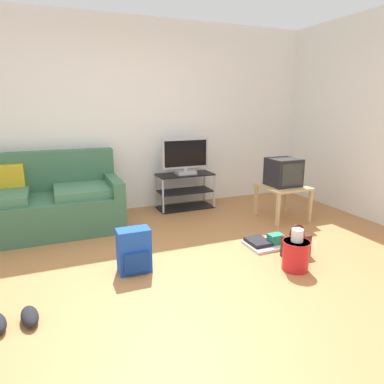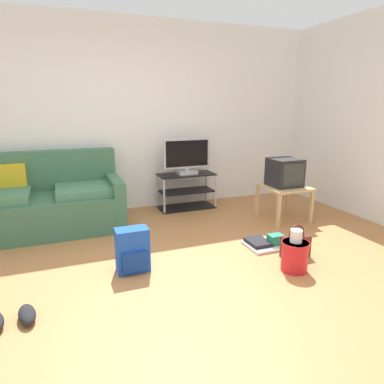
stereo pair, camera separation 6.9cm
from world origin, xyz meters
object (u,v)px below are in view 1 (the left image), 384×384
flat_tv (185,157)px  cleaning_bucket (296,253)px  floor_tray (267,242)px  couch (43,204)px  backpack (134,251)px  tv_stand (185,191)px  sneakers_pair (14,320)px  side_table (283,191)px  crt_tv (283,172)px  handbag (296,245)px

flat_tv → cleaning_bucket: bearing=-84.0°
cleaning_bucket → floor_tray: bearing=82.8°
couch → backpack: size_ratio=4.41×
tv_stand → sneakers_pair: size_ratio=2.18×
side_table → couch: bearing=165.6°
tv_stand → crt_tv: 1.47m
side_table → cleaning_bucket: (-0.80, -1.29, -0.23)m
handbag → couch: bearing=142.9°
crt_tv → floor_tray: size_ratio=0.86×
handbag → flat_tv: bearing=102.3°
cleaning_bucket → flat_tv: bearing=96.0°
sneakers_pair → backpack: bearing=26.1°
flat_tv → crt_tv: bearing=-42.6°
flat_tv → floor_tray: flat_tv is taller
flat_tv → crt_tv: (1.04, -0.95, -0.13)m
side_table → cleaning_bucket: 1.54m
tv_stand → floor_tray: (0.31, -1.70, -0.22)m
flat_tv → backpack: bearing=-124.7°
tv_stand → side_table: size_ratio=1.46×
cleaning_bucket → couch: bearing=136.9°
cleaning_bucket → floor_tray: (0.07, 0.58, -0.13)m
flat_tv → crt_tv: 1.41m
tv_stand → handbag: 2.09m
couch → handbag: bearing=-37.1°
sneakers_pair → floor_tray: size_ratio=0.85×
floor_tray → sneakers_pair: bearing=-168.3°
sneakers_pair → floor_tray: bearing=11.7°
flat_tv → cleaning_bucket: size_ratio=1.74×
side_table → cleaning_bucket: size_ratio=1.40×
tv_stand → side_table: tv_stand is taller
flat_tv → handbag: bearing=-77.7°
couch → crt_tv: size_ratio=4.80×
backpack → cleaning_bucket: 1.52m
handbag → sneakers_pair: (-2.62, -0.18, -0.08)m
side_table → handbag: 1.24m
backpack → cleaning_bucket: (1.42, -0.55, -0.04)m
couch → tv_stand: 1.98m
couch → sneakers_pair: couch is taller
tv_stand → cleaning_bucket: bearing=-84.1°
tv_stand → flat_tv: bearing=-90.0°
handbag → floor_tray: 0.37m
side_table → backpack: (-2.22, -0.74, -0.19)m
floor_tray → flat_tv: bearing=100.5°
crt_tv → couch: bearing=165.8°
flat_tv → backpack: (-1.18, -1.71, -0.58)m
flat_tv → side_table: bearing=-43.1°
backpack → cleaning_bucket: backpack is taller
floor_tray → side_table: bearing=44.6°
side_table → crt_tv: bearing=90.0°
crt_tv → tv_stand: bearing=136.7°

